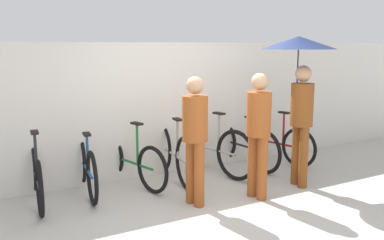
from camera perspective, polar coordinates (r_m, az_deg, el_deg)
ground_plane at (r=5.35m, az=5.31°, el=-12.23°), size 30.00×30.00×0.00m
back_wall at (r=6.72m, az=-4.09°, el=1.49°), size 11.97×0.12×2.06m
parked_bicycle_0 at (r=5.90m, az=-20.03°, el=-6.90°), size 0.44×1.71×1.06m
parked_bicycle_1 at (r=6.07m, az=-13.92°, el=-6.05°), size 0.44×1.67×1.08m
parked_bicycle_2 at (r=6.32m, az=-8.26°, el=-5.39°), size 0.56×1.69×0.97m
parked_bicycle_3 at (r=6.49m, az=-2.51°, el=-4.48°), size 0.44×1.79×0.97m
parked_bicycle_4 at (r=6.82m, az=2.40°, el=-3.73°), size 0.57×1.83×1.07m
parked_bicycle_5 at (r=7.22m, az=6.70°, el=-3.27°), size 0.44×1.76×1.09m
parked_bicycle_6 at (r=7.59m, az=10.96°, el=-2.86°), size 0.53×1.63×0.98m
pedestrian_leading at (r=5.32m, az=0.39°, el=-1.51°), size 0.32×0.32×1.64m
pedestrian_center at (r=5.63m, az=8.85°, el=-0.83°), size 0.32×0.32×1.66m
pedestrian_trailing at (r=6.24m, az=14.16°, el=6.76°), size 1.06×1.06×2.14m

